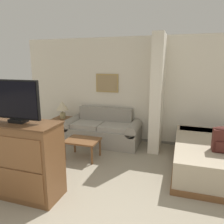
# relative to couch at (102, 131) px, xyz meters

# --- Properties ---
(wall_back) EXTENTS (6.71, 0.16, 2.60)m
(wall_back) POSITION_rel_couch_xyz_m (1.06, 0.48, 0.98)
(wall_back) COLOR silver
(wall_back) RESTS_ON ground_plane
(wall_partition_pillar) EXTENTS (0.24, 0.76, 2.60)m
(wall_partition_pillar) POSITION_rel_couch_xyz_m (1.32, 0.04, 0.99)
(wall_partition_pillar) COLOR silver
(wall_partition_pillar) RESTS_ON ground_plane
(couch) EXTENTS (1.90, 0.84, 0.86)m
(couch) POSITION_rel_couch_xyz_m (0.00, 0.00, 0.00)
(couch) COLOR gray
(couch) RESTS_ON ground_plane
(coffee_table) EXTENTS (0.69, 0.52, 0.41)m
(coffee_table) POSITION_rel_couch_xyz_m (-0.07, -0.98, 0.04)
(coffee_table) COLOR brown
(coffee_table) RESTS_ON ground_plane
(side_table) EXTENTS (0.48, 0.48, 0.55)m
(side_table) POSITION_rel_couch_xyz_m (-1.11, 0.02, 0.15)
(side_table) COLOR brown
(side_table) RESTS_ON ground_plane
(table_lamp) EXTENTS (0.33, 0.33, 0.45)m
(table_lamp) POSITION_rel_couch_xyz_m (-1.11, 0.02, 0.54)
(table_lamp) COLOR tan
(table_lamp) RESTS_ON side_table
(tv_dresser) EXTENTS (1.19, 0.53, 1.15)m
(tv_dresser) POSITION_rel_couch_xyz_m (-0.36, -2.45, 0.26)
(tv_dresser) COLOR brown
(tv_dresser) RESTS_ON ground_plane
(tv) EXTENTS (0.75, 0.16, 0.61)m
(tv) POSITION_rel_couch_xyz_m (-0.36, -2.45, 1.14)
(tv) COLOR black
(tv) RESTS_ON tv_dresser
(bed) EXTENTS (1.56, 2.17, 0.53)m
(bed) POSITION_rel_couch_xyz_m (2.55, -0.70, -0.05)
(bed) COLOR brown
(bed) RESTS_ON ground_plane
(backpack) EXTENTS (0.33, 0.23, 0.43)m
(backpack) POSITION_rel_couch_xyz_m (2.56, -1.08, 0.44)
(backpack) COLOR #471E19
(backpack) RESTS_ON bed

